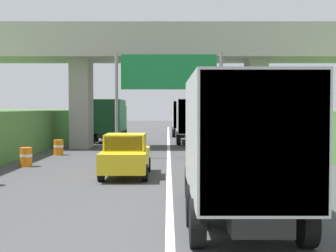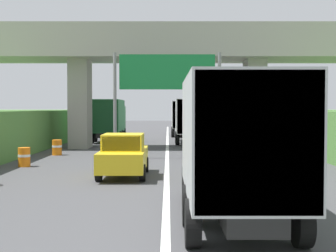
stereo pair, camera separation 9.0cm
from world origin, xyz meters
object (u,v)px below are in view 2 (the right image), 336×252
at_px(truck_black, 185,117).
at_px(car_red, 220,127).
at_px(truck_green, 110,118).
at_px(truck_white, 191,119).
at_px(construction_barrel_2, 25,157).
at_px(overhead_highway_sign, 168,80).
at_px(truck_silver, 233,141).
at_px(construction_barrel_3, 58,147).
at_px(construction_barrel_4, 76,141).
at_px(car_yellow, 125,155).

relative_size(truck_black, car_red, 1.78).
xyz_separation_m(truck_green, truck_white, (6.70, -1.66, 0.00)).
height_order(truck_black, construction_barrel_2, truck_black).
distance_m(overhead_highway_sign, truck_white, 12.03).
xyz_separation_m(overhead_highway_sign, truck_silver, (1.60, -14.07, -2.37)).
xyz_separation_m(construction_barrel_3, construction_barrel_4, (-0.04, 5.40, 0.00)).
xyz_separation_m(truck_white, car_red, (3.36, 9.69, -1.08)).
xyz_separation_m(truck_black, construction_barrel_2, (-8.29, -24.57, -1.47)).
distance_m(truck_black, car_yellow, 27.99).
relative_size(truck_black, car_yellow, 1.78).
bearing_deg(car_yellow, truck_black, 83.20).
bearing_deg(construction_barrel_4, truck_green, 75.28).
height_order(truck_green, car_yellow, truck_green).
bearing_deg(construction_barrel_2, truck_black, 71.36).
height_order(construction_barrel_2, construction_barrel_4, same).
xyz_separation_m(truck_white, construction_barrel_4, (-8.32, -4.48, -1.47)).
relative_size(truck_silver, construction_barrel_3, 8.11).
relative_size(overhead_highway_sign, truck_black, 0.81).
bearing_deg(overhead_highway_sign, truck_green, 110.11).
xyz_separation_m(truck_white, car_yellow, (-3.55, -18.49, -1.08)).
height_order(truck_white, car_red, truck_white).
height_order(car_red, construction_barrel_4, car_red).
relative_size(truck_green, car_red, 1.78).
bearing_deg(car_red, truck_white, -109.12).
relative_size(truck_silver, construction_barrel_2, 8.11).
xyz_separation_m(truck_black, construction_barrel_3, (-8.04, -19.17, -1.47)).
bearing_deg(truck_green, truck_silver, -76.69).
relative_size(truck_green, car_yellow, 1.78).
xyz_separation_m(truck_silver, car_red, (3.58, 35.42, -1.08)).
bearing_deg(truck_white, overhead_highway_sign, -98.89).
xyz_separation_m(truck_black, truck_white, (0.24, -9.28, 0.00)).
height_order(truck_white, construction_barrel_3, truck_white).
bearing_deg(car_yellow, construction_barrel_4, 108.78).
xyz_separation_m(overhead_highway_sign, construction_barrel_4, (-6.49, 7.17, -3.84)).
relative_size(overhead_highway_sign, construction_barrel_3, 6.53).
height_order(car_yellow, construction_barrel_4, car_yellow).
distance_m(truck_black, car_red, 3.78).
bearing_deg(truck_black, truck_silver, -89.96).
bearing_deg(truck_silver, car_yellow, 114.74).
bearing_deg(truck_silver, construction_barrel_3, 116.97).
height_order(overhead_highway_sign, car_yellow, overhead_highway_sign).
height_order(truck_white, construction_barrel_4, truck_white).
xyz_separation_m(overhead_highway_sign, construction_barrel_2, (-6.71, -3.63, -3.84)).
bearing_deg(construction_barrel_4, truck_white, 28.33).
distance_m(car_red, construction_barrel_3, 22.78).
bearing_deg(car_yellow, construction_barrel_3, 118.79).
distance_m(overhead_highway_sign, truck_silver, 14.36).
height_order(truck_white, construction_barrel_2, truck_white).
bearing_deg(construction_barrel_2, truck_green, 83.83).
distance_m(overhead_highway_sign, car_yellow, 7.85).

